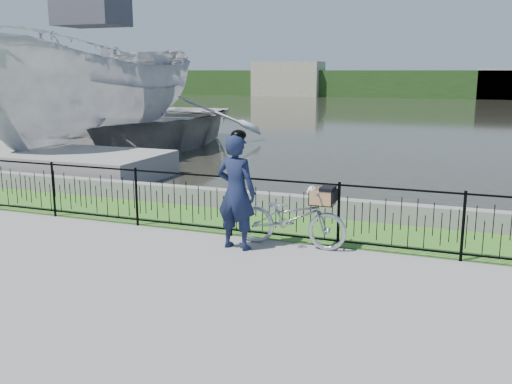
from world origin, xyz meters
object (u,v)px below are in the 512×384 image
at_px(bicycle_rig, 292,217).
at_px(boat_far, 154,121).
at_px(boat_near, 96,94).
at_px(dock, 8,160).
at_px(cyclist, 236,191).

relative_size(bicycle_rig, boat_far, 0.19).
xyz_separation_m(bicycle_rig, boat_near, (-9.42, 7.47, 1.69)).
bearing_deg(boat_near, bicycle_rig, -38.44).
xyz_separation_m(bicycle_rig, boat_far, (-9.01, 10.52, 0.50)).
height_order(bicycle_rig, boat_near, boat_near).
bearing_deg(dock, cyclist, -25.86).
height_order(dock, cyclist, cyclist).
bearing_deg(boat_near, cyclist, -42.76).
bearing_deg(boat_near, boat_far, 82.48).
height_order(cyclist, boat_near, boat_near).
height_order(cyclist, boat_far, boat_far).
height_order(bicycle_rig, cyclist, cyclist).
distance_m(dock, bicycle_rig, 11.03).
bearing_deg(bicycle_rig, dock, 158.17).
xyz_separation_m(dock, bicycle_rig, (10.23, -4.10, 0.17)).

